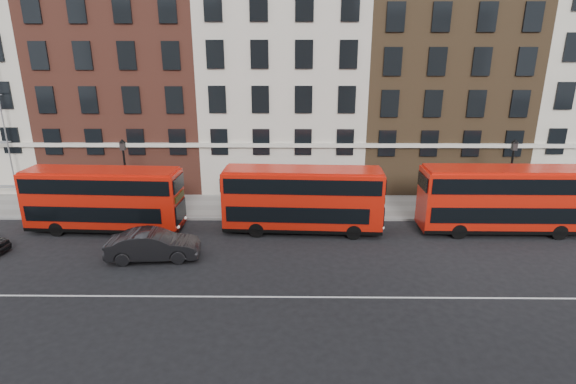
{
  "coord_description": "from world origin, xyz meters",
  "views": [
    {
      "loc": [
        0.79,
        -20.79,
        11.39
      ],
      "look_at": [
        0.53,
        5.0,
        3.0
      ],
      "focal_mm": 28.0,
      "sensor_mm": 36.0,
      "label": 1
    }
  ],
  "objects_px": {
    "bus_c": "(302,198)",
    "bus_d": "(502,198)",
    "bus_b": "(103,198)",
    "car_front": "(153,245)"
  },
  "relations": [
    {
      "from": "bus_c",
      "to": "bus_d",
      "type": "relative_size",
      "value": 0.99
    },
    {
      "from": "bus_b",
      "to": "bus_d",
      "type": "relative_size",
      "value": 0.97
    },
    {
      "from": "bus_c",
      "to": "car_front",
      "type": "height_order",
      "value": "bus_c"
    },
    {
      "from": "bus_b",
      "to": "car_front",
      "type": "relative_size",
      "value": 1.96
    },
    {
      "from": "bus_c",
      "to": "car_front",
      "type": "xyz_separation_m",
      "value": [
        -8.35,
        -4.01,
        -1.42
      ]
    },
    {
      "from": "bus_b",
      "to": "bus_d",
      "type": "xyz_separation_m",
      "value": [
        25.18,
        -0.0,
        0.09
      ]
    },
    {
      "from": "bus_b",
      "to": "bus_c",
      "type": "xyz_separation_m",
      "value": [
        12.6,
        -0.0,
        0.04
      ]
    },
    {
      "from": "bus_d",
      "to": "car_front",
      "type": "height_order",
      "value": "bus_d"
    },
    {
      "from": "bus_d",
      "to": "car_front",
      "type": "xyz_separation_m",
      "value": [
        -20.93,
        -4.01,
        -1.46
      ]
    },
    {
      "from": "bus_b",
      "to": "car_front",
      "type": "distance_m",
      "value": 6.0
    }
  ]
}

